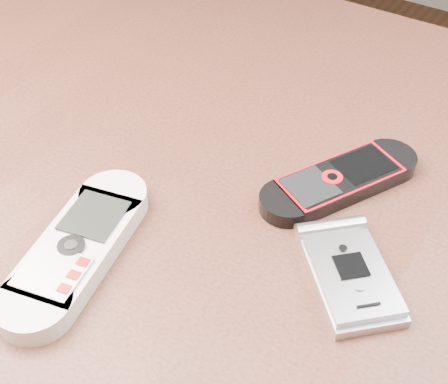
# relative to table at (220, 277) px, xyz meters

# --- Properties ---
(table) EXTENTS (1.20, 0.80, 0.75)m
(table) POSITION_rel_table_xyz_m (0.00, 0.00, 0.00)
(table) COLOR black
(table) RESTS_ON ground
(nokia_white) EXTENTS (0.09, 0.18, 0.02)m
(nokia_white) POSITION_rel_table_xyz_m (-0.06, -0.11, 0.12)
(nokia_white) COLOR silver
(nokia_white) RESTS_ON table
(nokia_black_red) EXTENTS (0.12, 0.16, 0.02)m
(nokia_black_red) POSITION_rel_table_xyz_m (0.08, 0.07, 0.11)
(nokia_black_red) COLOR black
(nokia_black_red) RESTS_ON table
(motorola_razr) EXTENTS (0.11, 0.12, 0.02)m
(motorola_razr) POSITION_rel_table_xyz_m (0.13, -0.02, 0.11)
(motorola_razr) COLOR #BABABE
(motorola_razr) RESTS_ON table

